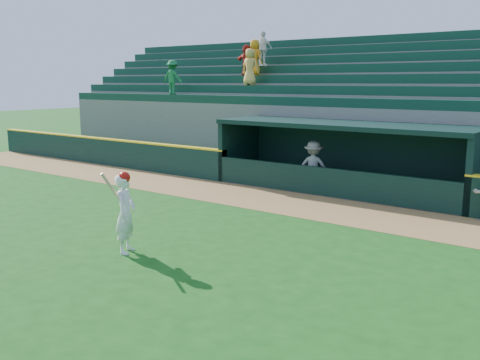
# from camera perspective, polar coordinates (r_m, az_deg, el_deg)

# --- Properties ---
(ground) EXTENTS (120.00, 120.00, 0.00)m
(ground) POSITION_cam_1_polar(r_m,az_deg,el_deg) (13.38, -4.16, -6.48)
(ground) COLOR #154C13
(ground) RESTS_ON ground
(warning_track) EXTENTS (40.00, 3.00, 0.01)m
(warning_track) POSITION_cam_1_polar(r_m,az_deg,el_deg) (17.24, 6.64, -2.64)
(warning_track) COLOR olive
(warning_track) RESTS_ON ground
(field_wall_left) EXTENTS (15.50, 0.30, 1.20)m
(field_wall_left) POSITION_cam_1_polar(r_m,az_deg,el_deg) (26.47, -14.88, 2.98)
(field_wall_left) COLOR black
(field_wall_left) RESTS_ON ground
(wall_stripe_left) EXTENTS (15.50, 0.32, 0.06)m
(wall_stripe_left) POSITION_cam_1_polar(r_m,az_deg,el_deg) (26.40, -14.94, 4.33)
(wall_stripe_left) COLOR yellow
(wall_stripe_left) RESTS_ON field_wall_left
(dugout_player_inside) EXTENTS (1.33, 1.07, 1.80)m
(dugout_player_inside) POSITION_cam_1_polar(r_m,az_deg,el_deg) (19.31, 7.82, 1.46)
(dugout_player_inside) COLOR #989793
(dugout_player_inside) RESTS_ON ground
(dugout) EXTENTS (9.40, 2.80, 2.46)m
(dugout) POSITION_cam_1_polar(r_m,az_deg,el_deg) (19.70, 11.32, 2.87)
(dugout) COLOR slate
(dugout) RESTS_ON ground
(stands) EXTENTS (34.50, 6.28, 6.98)m
(stands) POSITION_cam_1_polar(r_m,az_deg,el_deg) (23.78, 16.21, 6.44)
(stands) COLOR slate
(stands) RESTS_ON ground
(batter_at_plate) EXTENTS (0.70, 0.88, 1.91)m
(batter_at_plate) POSITION_cam_1_polar(r_m,az_deg,el_deg) (12.51, -12.11, -3.40)
(batter_at_plate) COLOR white
(batter_at_plate) RESTS_ON ground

